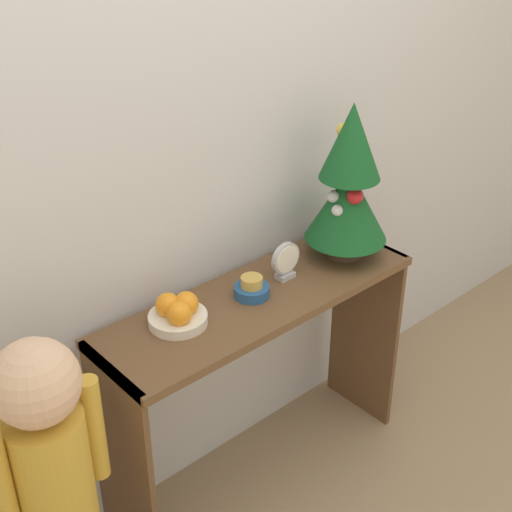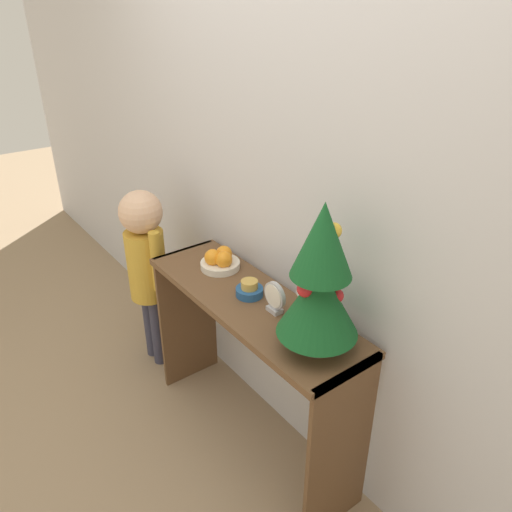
{
  "view_description": "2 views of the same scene",
  "coord_description": "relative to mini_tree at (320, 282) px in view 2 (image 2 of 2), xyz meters",
  "views": [
    {
      "loc": [
        -1.33,
        -1.3,
        2.09
      ],
      "look_at": [
        0.01,
        0.21,
        0.94
      ],
      "focal_mm": 50.0,
      "sensor_mm": 36.0,
      "label": 1
    },
    {
      "loc": [
        1.45,
        -0.87,
        1.95
      ],
      "look_at": [
        0.01,
        0.21,
        1.01
      ],
      "focal_mm": 35.0,
      "sensor_mm": 36.0,
      "label": 2
    }
  ],
  "objects": [
    {
      "name": "console_table",
      "position": [
        -0.41,
        0.0,
        -0.47
      ],
      "size": [
        1.17,
        0.36,
        0.81
      ],
      "color": "brown",
      "rests_on": "ground_plane"
    },
    {
      "name": "back_wall",
      "position": [
        -0.41,
        0.23,
        0.16
      ],
      "size": [
        7.0,
        0.05,
        2.5
      ],
      "primitive_type": "cube",
      "color": "silver",
      "rests_on": "ground_plane"
    },
    {
      "name": "singing_bowl",
      "position": [
        -0.43,
        0.02,
        -0.25
      ],
      "size": [
        0.12,
        0.12,
        0.07
      ],
      "color": "#235189",
      "rests_on": "console_table"
    },
    {
      "name": "mini_tree",
      "position": [
        0.0,
        0.0,
        0.0
      ],
      "size": [
        0.29,
        0.29,
        0.57
      ],
      "color": "#4C3828",
      "rests_on": "console_table"
    },
    {
      "name": "child_figure",
      "position": [
        -1.24,
        -0.09,
        -0.4
      ],
      "size": [
        0.33,
        0.23,
        1.07
      ],
      "color": "#38384C",
      "rests_on": "ground_plane"
    },
    {
      "name": "ground_plane",
      "position": [
        -0.41,
        -0.18,
        -1.09
      ],
      "size": [
        12.0,
        12.0,
        0.0
      ],
      "primitive_type": "plane",
      "color": "#997F60"
    },
    {
      "name": "desk_clock",
      "position": [
        -0.27,
        0.03,
        -0.21
      ],
      "size": [
        0.12,
        0.04,
        0.14
      ],
      "color": "#B2B2B7",
      "rests_on": "console_table"
    },
    {
      "name": "fruit_bowl",
      "position": [
        -0.71,
        0.05,
        -0.24
      ],
      "size": [
        0.19,
        0.19,
        0.1
      ],
      "color": "silver",
      "rests_on": "console_table"
    }
  ]
}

